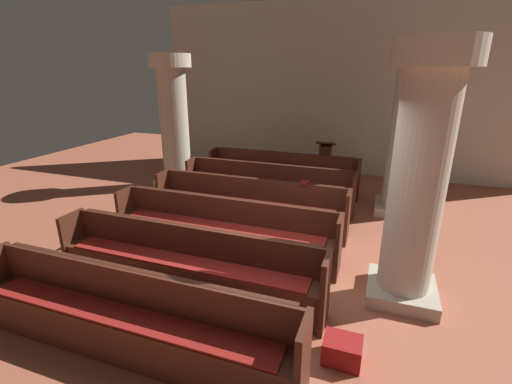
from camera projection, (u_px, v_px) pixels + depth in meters
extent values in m
plane|color=#AD5B42|center=(271.00, 286.00, 4.87)|extent=(19.20, 19.20, 0.00)
cube|color=beige|center=(341.00, 90.00, 9.54)|extent=(10.00, 0.16, 4.50)
cube|color=#4C2316|center=(281.00, 172.00, 8.54)|extent=(3.50, 0.38, 0.05)
cube|color=#4C2316|center=(284.00, 161.00, 8.61)|extent=(3.50, 0.04, 0.41)
cube|color=#411E13|center=(284.00, 153.00, 8.59)|extent=(3.36, 0.06, 0.02)
cube|color=#442014|center=(214.00, 166.00, 9.11)|extent=(0.06, 0.44, 0.90)
cube|color=#442014|center=(358.00, 180.00, 7.98)|extent=(0.06, 0.44, 0.90)
cube|color=#482115|center=(279.00, 183.00, 8.46)|extent=(3.50, 0.03, 0.42)
cube|color=maroon|center=(281.00, 171.00, 8.51)|extent=(3.22, 0.32, 0.03)
cube|color=#4C2316|center=(267.00, 186.00, 7.54)|extent=(3.50, 0.38, 0.05)
cube|color=#4C2316|center=(269.00, 173.00, 7.61)|extent=(3.50, 0.04, 0.41)
cube|color=#411E13|center=(270.00, 164.00, 7.59)|extent=(3.36, 0.06, 0.02)
cube|color=#442014|center=(192.00, 178.00, 8.11)|extent=(0.06, 0.44, 0.90)
cube|color=#442014|center=(354.00, 196.00, 6.98)|extent=(0.06, 0.44, 0.90)
cube|color=#482115|center=(264.00, 199.00, 7.46)|extent=(3.50, 0.03, 0.42)
cube|color=maroon|center=(267.00, 184.00, 7.51)|extent=(3.22, 0.32, 0.03)
cube|color=#4C2316|center=(248.00, 204.00, 6.54)|extent=(3.50, 0.38, 0.05)
cube|color=#4C2316|center=(251.00, 189.00, 6.62)|extent=(3.50, 0.04, 0.41)
cube|color=#411E13|center=(252.00, 178.00, 6.59)|extent=(3.36, 0.06, 0.02)
cube|color=#442014|center=(164.00, 194.00, 7.12)|extent=(0.06, 0.44, 0.90)
cube|color=#442014|center=(347.00, 217.00, 5.98)|extent=(0.06, 0.44, 0.90)
cube|color=#482115|center=(244.00, 219.00, 6.46)|extent=(3.50, 0.03, 0.42)
cube|color=maroon|center=(247.00, 202.00, 6.51)|extent=(3.22, 0.32, 0.03)
cube|color=#4C2316|center=(222.00, 228.00, 5.54)|extent=(3.50, 0.38, 0.05)
cube|color=#4C2316|center=(226.00, 211.00, 5.62)|extent=(3.50, 0.04, 0.41)
cube|color=#411E13|center=(227.00, 198.00, 5.59)|extent=(3.36, 0.06, 0.02)
cube|color=#442014|center=(127.00, 214.00, 6.12)|extent=(0.06, 0.44, 0.90)
cube|color=#442014|center=(338.00, 247.00, 4.98)|extent=(0.06, 0.44, 0.90)
cube|color=#482115|center=(217.00, 247.00, 5.46)|extent=(3.50, 0.03, 0.42)
cube|color=maroon|center=(221.00, 227.00, 5.51)|extent=(3.22, 0.32, 0.03)
cube|color=#4C2316|center=(185.00, 263.00, 4.54)|extent=(3.50, 0.38, 0.05)
cube|color=#4C2316|center=(190.00, 241.00, 4.62)|extent=(3.50, 0.05, 0.41)
cube|color=#411E13|center=(191.00, 226.00, 4.60)|extent=(3.36, 0.06, 0.02)
cube|color=#442014|center=(75.00, 243.00, 5.12)|extent=(0.06, 0.44, 0.90)
cube|color=#442014|center=(325.00, 292.00, 3.98)|extent=(0.06, 0.44, 0.90)
cube|color=#482115|center=(179.00, 287.00, 4.46)|extent=(3.50, 0.03, 0.42)
cube|color=maroon|center=(184.00, 262.00, 4.51)|extent=(3.22, 0.32, 0.03)
cube|color=#4C2316|center=(126.00, 318.00, 3.54)|extent=(3.50, 0.38, 0.05)
cube|color=#4C2316|center=(134.00, 289.00, 3.62)|extent=(3.50, 0.04, 0.41)
cube|color=#411E13|center=(135.00, 270.00, 3.60)|extent=(3.36, 0.06, 0.02)
cube|color=#442014|center=(303.00, 368.00, 2.98)|extent=(0.06, 0.44, 0.90)
cube|color=#482115|center=(117.00, 350.00, 3.47)|extent=(3.50, 0.03, 0.42)
cube|color=maroon|center=(124.00, 317.00, 3.52)|extent=(3.22, 0.32, 0.03)
cube|color=#B6AD9A|center=(397.00, 208.00, 7.37)|extent=(0.90, 0.90, 0.18)
cylinder|color=beige|center=(407.00, 140.00, 6.91)|extent=(0.67, 0.67, 2.64)
cylinder|color=beige|center=(418.00, 58.00, 6.42)|extent=(0.97, 0.97, 0.30)
cube|color=#B6AD9A|center=(179.00, 181.00, 9.10)|extent=(0.90, 0.90, 0.18)
cylinder|color=beige|center=(174.00, 125.00, 8.64)|extent=(0.67, 0.67, 2.64)
cylinder|color=beige|center=(170.00, 60.00, 8.16)|extent=(0.97, 0.97, 0.30)
cube|color=#B6AD9A|center=(401.00, 290.00, 4.63)|extent=(0.84, 0.84, 0.18)
cylinder|color=beige|center=(417.00, 187.00, 4.16)|extent=(0.63, 0.63, 2.64)
cylinder|color=beige|center=(438.00, 51.00, 3.68)|extent=(0.91, 0.91, 0.30)
cube|color=#492215|center=(324.00, 180.00, 9.35)|extent=(0.45, 0.45, 0.06)
cube|color=#562819|center=(325.00, 164.00, 9.20)|extent=(0.28, 0.28, 0.95)
cube|color=#5B2A1A|center=(326.00, 143.00, 9.03)|extent=(0.48, 0.35, 0.15)
cube|color=maroon|center=(305.00, 182.00, 6.26)|extent=(0.14, 0.21, 0.04)
cube|color=maroon|center=(342.00, 350.00, 3.60)|extent=(0.38, 0.30, 0.25)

